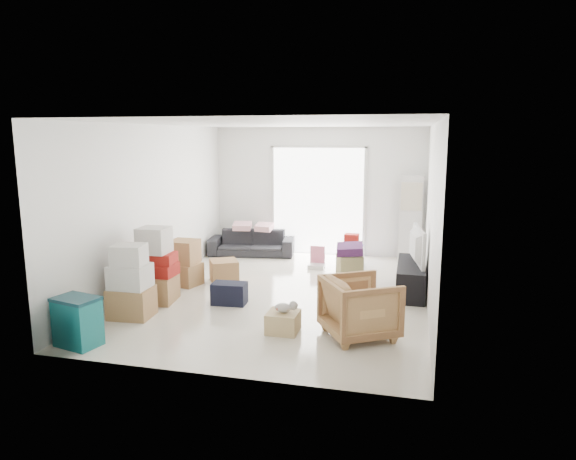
# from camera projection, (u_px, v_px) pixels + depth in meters

# --- Properties ---
(room_shell) EXTENTS (4.98, 6.48, 3.18)m
(room_shell) POSITION_uv_depth(u_px,v_px,m) (283.00, 211.00, 8.08)
(room_shell) COLOR beige
(room_shell) RESTS_ON ground
(sliding_door) EXTENTS (2.10, 0.04, 2.33)m
(sliding_door) POSITION_uv_depth(u_px,v_px,m) (318.00, 196.00, 10.95)
(sliding_door) COLOR white
(sliding_door) RESTS_ON room_shell
(ac_tower) EXTENTS (0.45, 0.30, 1.75)m
(ac_tower) POSITION_uv_depth(u_px,v_px,m) (411.00, 219.00, 10.24)
(ac_tower) COLOR silver
(ac_tower) RESTS_ON room_shell
(tv_console) EXTENTS (0.44, 1.46, 0.49)m
(tv_console) POSITION_uv_depth(u_px,v_px,m) (411.00, 278.00, 8.33)
(tv_console) COLOR black
(tv_console) RESTS_ON room_shell
(television) EXTENTS (0.73, 1.09, 0.13)m
(television) POSITION_uv_depth(u_px,v_px,m) (412.00, 259.00, 8.28)
(television) COLOR black
(television) RESTS_ON tv_console
(sofa) EXTENTS (1.85, 0.79, 0.70)m
(sofa) POSITION_uv_depth(u_px,v_px,m) (252.00, 239.00, 10.97)
(sofa) COLOR black
(sofa) RESTS_ON room_shell
(pillow_left) EXTENTS (0.44, 0.37, 0.12)m
(pillow_left) POSITION_uv_depth(u_px,v_px,m) (242.00, 219.00, 10.97)
(pillow_left) COLOR #D098A2
(pillow_left) RESTS_ON sofa
(pillow_right) EXTENTS (0.42, 0.35, 0.13)m
(pillow_right) POSITION_uv_depth(u_px,v_px,m) (264.00, 220.00, 10.85)
(pillow_right) COLOR #D098A2
(pillow_right) RESTS_ON sofa
(armchair) EXTENTS (1.09, 1.11, 0.85)m
(armchair) POSITION_uv_depth(u_px,v_px,m) (360.00, 305.00, 6.44)
(armchair) COLOR tan
(armchair) RESTS_ON room_shell
(storage_bins) EXTENTS (0.60, 0.48, 0.61)m
(storage_bins) POSITION_uv_depth(u_px,v_px,m) (77.00, 321.00, 6.19)
(storage_bins) COLOR #12676B
(storage_bins) RESTS_ON room_shell
(box_stack_a) EXTENTS (0.60, 0.51, 1.04)m
(box_stack_a) POSITION_uv_depth(u_px,v_px,m) (131.00, 285.00, 7.15)
(box_stack_a) COLOR #A07048
(box_stack_a) RESTS_ON room_shell
(box_stack_b) EXTENTS (0.64, 0.64, 1.16)m
(box_stack_b) POSITION_uv_depth(u_px,v_px,m) (155.00, 270.00, 7.83)
(box_stack_b) COLOR #A07048
(box_stack_b) RESTS_ON room_shell
(box_stack_c) EXTENTS (0.61, 0.54, 0.77)m
(box_stack_c) POSITION_uv_depth(u_px,v_px,m) (184.00, 263.00, 8.75)
(box_stack_c) COLOR #A07048
(box_stack_c) RESTS_ON room_shell
(loose_box) EXTENTS (0.62, 0.62, 0.38)m
(loose_box) POSITION_uv_depth(u_px,v_px,m) (224.00, 271.00, 8.97)
(loose_box) COLOR #A07048
(loose_box) RESTS_ON room_shell
(duffel_bag) EXTENTS (0.53, 0.34, 0.33)m
(duffel_bag) POSITION_uv_depth(u_px,v_px,m) (229.00, 293.00, 7.77)
(duffel_bag) COLOR black
(duffel_bag) RESTS_ON room_shell
(ottoman) EXTENTS (0.54, 0.54, 0.42)m
(ottoman) POSITION_uv_depth(u_px,v_px,m) (350.00, 266.00, 9.22)
(ottoman) COLOR #978C58
(ottoman) RESTS_ON room_shell
(blanket) EXTENTS (0.51, 0.51, 0.14)m
(blanket) POSITION_uv_depth(u_px,v_px,m) (350.00, 251.00, 9.17)
(blanket) COLOR #492051
(blanket) RESTS_ON ottoman
(kids_table) EXTENTS (0.47, 0.47, 0.60)m
(kids_table) POSITION_uv_depth(u_px,v_px,m) (351.00, 243.00, 10.17)
(kids_table) COLOR #0E1FCA
(kids_table) RESTS_ON room_shell
(toy_walker) EXTENTS (0.31, 0.27, 0.41)m
(toy_walker) POSITION_uv_depth(u_px,v_px,m) (317.00, 262.00, 9.93)
(toy_walker) COLOR silver
(toy_walker) RESTS_ON room_shell
(wood_crate) EXTENTS (0.40, 0.40, 0.27)m
(wood_crate) POSITION_uv_depth(u_px,v_px,m) (283.00, 322.00, 6.66)
(wood_crate) COLOR tan
(wood_crate) RESTS_ON room_shell
(plush_bunny) EXTENTS (0.30, 0.17, 0.15)m
(plush_bunny) POSITION_uv_depth(u_px,v_px,m) (286.00, 307.00, 6.62)
(plush_bunny) COLOR #B2ADA8
(plush_bunny) RESTS_ON wood_crate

